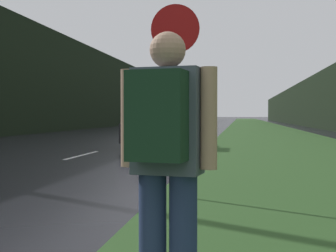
{
  "coord_description": "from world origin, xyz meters",
  "views": [
    {
      "loc": [
        4.76,
        1.6,
        1.22
      ],
      "look_at": [
        2.47,
        16.35,
        0.87
      ],
      "focal_mm": 50.0,
      "sensor_mm": 36.0,
      "label": 1
    }
  ],
  "objects": [
    {
      "name": "lane_stripe_c",
      "position": [
        0.0,
        15.23,
        0.0
      ],
      "size": [
        0.12,
        3.0,
        0.01
      ],
      "primitive_type": "cube",
      "color": "silver",
      "rests_on": "ground_plane"
    },
    {
      "name": "treeline_far_side",
      "position": [
        -9.52,
        50.0,
        3.68
      ],
      "size": [
        2.0,
        140.0,
        7.35
      ],
      "primitive_type": "cube",
      "color": "black",
      "rests_on": "ground_plane"
    },
    {
      "name": "hitchhiker_with_backpack",
      "position": [
        4.33,
        4.31,
        0.99
      ],
      "size": [
        0.59,
        0.46,
        1.72
      ],
      "rotation": [
        0.0,
        0.0,
        -0.15
      ],
      "color": "navy",
      "rests_on": "ground_plane"
    },
    {
      "name": "lane_stripe_d",
      "position": [
        0.0,
        22.23,
        0.0
      ],
      "size": [
        0.12,
        3.0,
        0.01
      ],
      "primitive_type": "cube",
      "color": "silver",
      "rests_on": "ground_plane"
    },
    {
      "name": "stop_sign",
      "position": [
        3.81,
        8.42,
        1.78
      ],
      "size": [
        0.72,
        0.07,
        2.85
      ],
      "color": "slate",
      "rests_on": "ground_plane"
    },
    {
      "name": "grass_verge",
      "position": [
        6.52,
        40.0,
        0.01
      ],
      "size": [
        6.0,
        240.0,
        0.02
      ],
      "primitive_type": "cube",
      "color": "#2D5123",
      "rests_on": "ground_plane"
    },
    {
      "name": "car_passing_near",
      "position": [
        1.76,
        18.66,
        0.7
      ],
      "size": [
        2.01,
        4.19,
        1.37
      ],
      "rotation": [
        0.0,
        0.0,
        3.14
      ],
      "color": "black",
      "rests_on": "ground_plane"
    },
    {
      "name": "treeline_near_side",
      "position": [
        12.52,
        50.0,
        2.51
      ],
      "size": [
        2.0,
        140.0,
        5.02
      ],
      "primitive_type": "cube",
      "color": "black",
      "rests_on": "ground_plane"
    }
  ]
}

